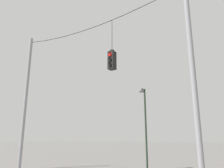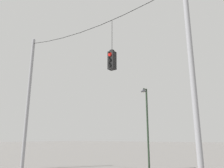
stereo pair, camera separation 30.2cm
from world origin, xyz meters
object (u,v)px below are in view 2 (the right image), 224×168
object	(u,v)px
utility_pole_left	(28,99)
street_lamp	(146,115)
utility_pole_right	(192,72)
traffic_light_near_left_pole	(112,60)

from	to	relation	value
utility_pole_left	street_lamp	distance (m)	8.06
utility_pole_left	utility_pole_right	distance (m)	10.97
street_lamp	utility_pole_left	bearing A→B (deg)	-147.64
utility_pole_left	traffic_light_near_left_pole	distance (m)	7.16
utility_pole_left	utility_pole_right	xyz separation A→B (m)	(10.97, 0.00, 0.00)
traffic_light_near_left_pole	utility_pole_right	bearing A→B (deg)	0.13
traffic_light_near_left_pole	street_lamp	xyz separation A→B (m)	(-0.30, 4.28, -2.47)
utility_pole_left	utility_pole_right	world-z (taller)	same
utility_pole_left	traffic_light_near_left_pole	bearing A→B (deg)	-0.07
utility_pole_left	street_lamp	xyz separation A→B (m)	(6.74, 4.27, -1.13)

